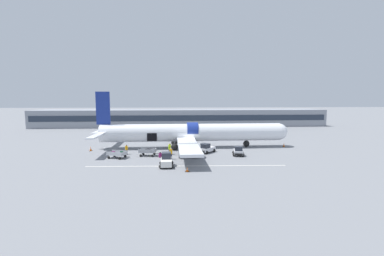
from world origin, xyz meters
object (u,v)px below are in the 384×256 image
object	(u,v)px
suitcase_on_tarmac_upright	(160,155)
airplane	(189,133)
ground_crew_loader_b	(170,148)
baggage_tug_lead	(238,151)
baggage_tug_rear	(166,161)
ground_crew_loader_a	(171,153)
baggage_cart_queued	(117,155)
baggage_cart_loading	(148,152)
ground_crew_driver	(127,149)
baggage_tug_mid	(206,149)

from	to	relation	value
suitcase_on_tarmac_upright	airplane	bearing A→B (deg)	57.17
ground_crew_loader_b	baggage_tug_lead	bearing A→B (deg)	-8.78
baggage_tug_rear	ground_crew_loader_a	distance (m)	4.14
baggage_cart_queued	baggage_cart_loading	bearing A→B (deg)	14.50
ground_crew_driver	suitcase_on_tarmac_upright	bearing A→B (deg)	-24.57
baggage_cart_loading	baggage_cart_queued	distance (m)	4.65
ground_crew_loader_b	ground_crew_driver	xyz separation A→B (m)	(-6.85, 0.44, -0.13)
ground_crew_loader_a	baggage_cart_loading	bearing A→B (deg)	144.23
ground_crew_driver	baggage_tug_mid	bearing A→B (deg)	2.28
baggage_tug_lead	airplane	bearing A→B (deg)	134.60
airplane	baggage_cart_queued	world-z (taller)	airplane
baggage_cart_queued	ground_crew_loader_b	world-z (taller)	ground_crew_loader_b
baggage_cart_loading	baggage_cart_queued	bearing A→B (deg)	-165.50
baggage_tug_mid	baggage_cart_loading	bearing A→B (deg)	-169.38
airplane	baggage_cart_loading	xyz separation A→B (m)	(-6.82, -6.42, -2.05)
baggage_tug_mid	baggage_tug_rear	world-z (taller)	baggage_tug_rear
airplane	ground_crew_loader_a	world-z (taller)	airplane
airplane	baggage_tug_lead	size ratio (longest dim) A/B	12.41
baggage_tug_rear	baggage_tug_lead	bearing A→B (deg)	27.36
baggage_cart_loading	ground_crew_loader_a	size ratio (longest dim) A/B	2.09
baggage_tug_lead	baggage_cart_loading	world-z (taller)	baggage_tug_lead
baggage_tug_mid	suitcase_on_tarmac_upright	world-z (taller)	baggage_tug_mid
baggage_tug_rear	ground_crew_loader_b	size ratio (longest dim) A/B	1.62
baggage_tug_lead	ground_crew_driver	size ratio (longest dim) A/B	1.80
baggage_tug_mid	baggage_cart_queued	xyz separation A→B (m)	(-13.75, -2.90, -0.14)
ground_crew_loader_a	suitcase_on_tarmac_upright	bearing A→B (deg)	142.07
baggage_cart_loading	ground_crew_loader_b	distance (m)	3.41
baggage_tug_mid	baggage_tug_rear	size ratio (longest dim) A/B	1.13
airplane	ground_crew_loader_b	xyz separation A→B (m)	(-3.53, -5.64, -1.67)
baggage_cart_loading	suitcase_on_tarmac_upright	bearing A→B (deg)	-33.79
baggage_cart_queued	ground_crew_driver	bearing A→B (deg)	68.29
baggage_tug_lead	ground_crew_loader_b	size ratio (longest dim) A/B	1.57
airplane	baggage_tug_mid	world-z (taller)	airplane
baggage_cart_queued	ground_crew_loader_a	xyz separation A→B (m)	(8.00, -1.36, 0.35)
baggage_tug_rear	ground_crew_driver	world-z (taller)	baggage_tug_rear
baggage_tug_lead	ground_crew_driver	xyz separation A→B (m)	(-17.57, 2.10, 0.20)
baggage_tug_lead	baggage_tug_mid	distance (m)	5.43
baggage_tug_rear	baggage_cart_loading	distance (m)	7.23
airplane	baggage_tug_rear	bearing A→B (deg)	-106.71
ground_crew_loader_a	ground_crew_loader_b	xyz separation A→B (m)	(-0.20, 3.31, 0.08)
baggage_tug_mid	ground_crew_loader_a	bearing A→B (deg)	-143.50
baggage_tug_lead	baggage_tug_rear	xyz separation A→B (m)	(-11.11, -5.75, 0.11)
baggage_tug_rear	ground_crew_loader_a	bearing A→B (deg)	81.81
ground_crew_loader_a	baggage_cart_queued	bearing A→B (deg)	170.37
suitcase_on_tarmac_upright	baggage_tug_mid	bearing A→B (deg)	22.04
baggage_cart_queued	ground_crew_driver	size ratio (longest dim) A/B	2.23
suitcase_on_tarmac_upright	ground_crew_loader_a	bearing A→B (deg)	-37.93
baggage_tug_lead	suitcase_on_tarmac_upright	xyz separation A→B (m)	(-12.14, -0.38, -0.29)
suitcase_on_tarmac_upright	baggage_tug_lead	bearing A→B (deg)	1.80
baggage_cart_loading	baggage_cart_queued	size ratio (longest dim) A/B	0.99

